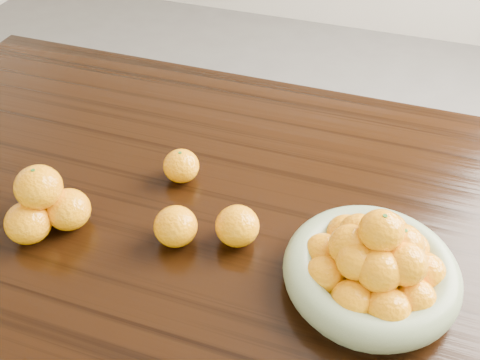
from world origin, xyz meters
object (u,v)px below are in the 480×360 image
(fruit_bowl, at_px, (373,266))
(orange_pyramid, at_px, (44,203))
(dining_table, at_px, (260,235))
(loose_orange_0, at_px, (181,166))

(fruit_bowl, height_order, orange_pyramid, fruit_bowl)
(dining_table, distance_m, orange_pyramid, 0.46)
(dining_table, height_order, fruit_bowl, fruit_bowl)
(dining_table, bearing_deg, orange_pyramid, -154.78)
(orange_pyramid, relative_size, loose_orange_0, 2.08)
(fruit_bowl, xyz_separation_m, loose_orange_0, (-0.44, 0.16, -0.02))
(fruit_bowl, bearing_deg, orange_pyramid, -175.35)
(orange_pyramid, bearing_deg, fruit_bowl, 4.65)
(loose_orange_0, bearing_deg, dining_table, -8.32)
(dining_table, relative_size, fruit_bowl, 6.32)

